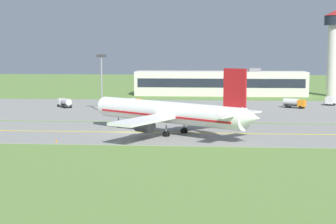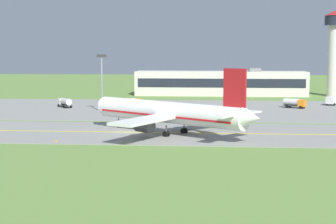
{
  "view_description": "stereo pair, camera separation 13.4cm",
  "coord_description": "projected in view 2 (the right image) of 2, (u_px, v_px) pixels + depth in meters",
  "views": [
    {
      "loc": [
        16.2,
        -101.64,
        15.71
      ],
      "look_at": [
        7.74,
        0.57,
        4.0
      ],
      "focal_mm": 57.8,
      "sensor_mm": 36.0,
      "label": 1
    },
    {
      "loc": [
        16.34,
        -101.63,
        15.71
      ],
      "look_at": [
        7.74,
        0.57,
        4.0
      ],
      "focal_mm": 57.8,
      "sensor_mm": 36.0,
      "label": 2
    }
  ],
  "objects": [
    {
      "name": "traffic_cone_near_edge",
      "position": [
        56.0,
        141.0,
        92.45
      ],
      "size": [
        0.44,
        0.44,
        0.6
      ],
      "primitive_type": "cone",
      "color": "orange",
      "rests_on": "ground"
    },
    {
      "name": "service_truck_pushback",
      "position": [
        65.0,
        102.0,
        148.82
      ],
      "size": [
        5.29,
        6.0,
        2.65
      ],
      "color": "silver",
      "rests_on": "ground"
    },
    {
      "name": "apron_light_mast",
      "position": [
        102.0,
        76.0,
        136.41
      ],
      "size": [
        2.4,
        0.5,
        14.7
      ],
      "color": "gray",
      "rests_on": "ground"
    },
    {
      "name": "ground_plane",
      "position": [
        128.0,
        133.0,
        103.76
      ],
      "size": [
        500.0,
        500.0,
        0.0
      ],
      "primitive_type": "plane",
      "color": "olive"
    },
    {
      "name": "taxiway_strip",
      "position": [
        128.0,
        132.0,
        103.75
      ],
      "size": [
        240.0,
        28.0,
        0.1
      ],
      "primitive_type": "cube",
      "color": "gray",
      "rests_on": "ground"
    },
    {
      "name": "service_truck_baggage",
      "position": [
        131.0,
        102.0,
        148.55
      ],
      "size": [
        5.81,
        5.56,
        2.65
      ],
      "color": "orange",
      "rests_on": "ground"
    },
    {
      "name": "service_truck_catering",
      "position": [
        332.0,
        100.0,
        154.96
      ],
      "size": [
        4.76,
        6.23,
        2.6
      ],
      "color": "silver",
      "rests_on": "ground"
    },
    {
      "name": "airplane_lead",
      "position": [
        169.0,
        113.0,
        100.91
      ],
      "size": [
        34.22,
        28.84,
        12.7
      ],
      "color": "white",
      "rests_on": "ground"
    },
    {
      "name": "taxiway_centreline",
      "position": [
        128.0,
        132.0,
        103.75
      ],
      "size": [
        220.0,
        0.6,
        0.01
      ],
      "primitive_type": "cube",
      "color": "yellow",
      "rests_on": "taxiway_strip"
    },
    {
      "name": "control_tower",
      "position": [
        335.0,
        45.0,
        184.54
      ],
      "size": [
        7.6,
        7.6,
        29.22
      ],
      "color": "silver",
      "rests_on": "ground"
    },
    {
      "name": "apron_pad",
      "position": [
        189.0,
        109.0,
        144.5
      ],
      "size": [
        140.0,
        52.0,
        0.1
      ],
      "primitive_type": "cube",
      "color": "gray",
      "rests_on": "ground"
    },
    {
      "name": "service_truck_fuel",
      "position": [
        295.0,
        103.0,
        146.99
      ],
      "size": [
        6.21,
        4.81,
        2.65
      ],
      "color": "orange",
      "rests_on": "ground"
    },
    {
      "name": "terminal_building",
      "position": [
        221.0,
        83.0,
        189.7
      ],
      "size": [
        59.47,
        11.48,
        9.6
      ],
      "color": "beige",
      "rests_on": "ground"
    }
  ]
}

